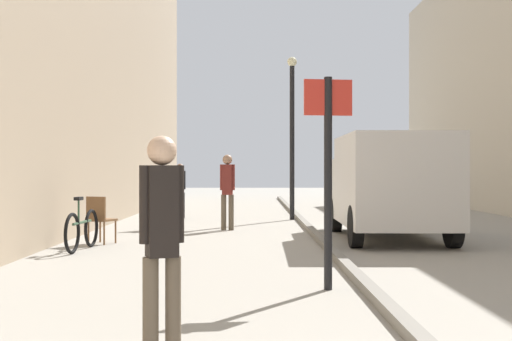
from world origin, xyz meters
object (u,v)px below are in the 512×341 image
lamp_post (292,127)px  street_sign_post (328,163)px  cafe_chair_near_window (153,208)px  bicycle_leaning (82,229)px  pedestrian_far_crossing (162,232)px  pedestrian_mid_block (227,187)px  pedestrian_main_foreground (180,187)px  cafe_chair_by_doorway (99,216)px  delivery_van (388,183)px

lamp_post → street_sign_post: bearing=-91.3°
street_sign_post → lamp_post: size_ratio=0.55×
lamp_post → cafe_chair_near_window: lamp_post is taller
bicycle_leaning → pedestrian_far_crossing: bearing=-66.9°
pedestrian_mid_block → street_sign_post: 8.20m
pedestrian_main_foreground → pedestrian_mid_block: pedestrian_mid_block is taller
pedestrian_mid_block → cafe_chair_by_doorway: 3.89m
pedestrian_far_crossing → street_sign_post: street_sign_post is taller
pedestrian_mid_block → pedestrian_far_crossing: bearing=-83.3°
pedestrian_main_foreground → delivery_van: bearing=131.7°
pedestrian_main_foreground → lamp_post: size_ratio=0.35×
pedestrian_mid_block → lamp_post: 4.15m
pedestrian_mid_block → street_sign_post: (1.52, -8.04, 0.49)m
pedestrian_main_foreground → bicycle_leaning: bearing=85.3°
pedestrian_mid_block → delivery_van: size_ratio=0.37×
pedestrian_mid_block → pedestrian_far_crossing: size_ratio=1.06×
pedestrian_main_foreground → lamp_post: (3.34, -0.60, 1.77)m
delivery_van → cafe_chair_near_window: (-5.27, 2.12, -0.63)m
pedestrian_mid_block → street_sign_post: bearing=-72.1°
lamp_post → cafe_chair_by_doorway: size_ratio=5.06×
pedestrian_main_foreground → cafe_chair_near_window: size_ratio=1.75×
pedestrian_mid_block → cafe_chair_near_window: bearing=-174.1°
pedestrian_mid_block → pedestrian_far_crossing: 11.17m
cafe_chair_near_window → bicycle_leaning: bearing=58.6°
cafe_chair_by_doorway → pedestrian_main_foreground: bearing=107.2°
pedestrian_main_foreground → street_sign_post: bearing=106.4°
pedestrian_mid_block → bicycle_leaning: 4.80m
delivery_van → cafe_chair_by_doorway: (-5.89, -0.92, -0.63)m
pedestrian_mid_block → delivery_van: 4.05m
delivery_van → bicycle_leaning: delivery_van is taller
pedestrian_far_crossing → street_sign_post: (1.61, 3.12, 0.55)m
cafe_chair_by_doorway → pedestrian_mid_block: bearing=75.3°
pedestrian_main_foreground → pedestrian_mid_block: (1.57, -3.97, 0.11)m
pedestrian_far_crossing → delivery_van: bearing=-131.2°
pedestrian_main_foreground → pedestrian_far_crossing: 15.21m
pedestrian_mid_block → street_sign_post: street_sign_post is taller
delivery_van → lamp_post: size_ratio=1.03×
pedestrian_mid_block → cafe_chair_by_doorway: (-2.41, -3.00, -0.51)m
delivery_van → street_sign_post: street_sign_post is taller
street_sign_post → delivery_van: bearing=-115.7°
pedestrian_mid_block → bicycle_leaning: bearing=-114.5°
pedestrian_mid_block → cafe_chair_by_doorway: size_ratio=1.95×
pedestrian_main_foreground → lamp_post: bearing=171.7°
pedestrian_mid_block → pedestrian_far_crossing: (-0.09, -11.17, -0.06)m
street_sign_post → pedestrian_main_foreground: bearing=-83.1°
bicycle_leaning → cafe_chair_near_window: bearing=84.8°
street_sign_post → pedestrian_mid_block: bearing=-86.8°
cafe_chair_by_doorway → lamp_post: bearing=80.8°
lamp_post → cafe_chair_near_window: size_ratio=5.06×
pedestrian_main_foreground → street_sign_post: (3.09, -12.01, 0.59)m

